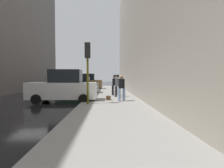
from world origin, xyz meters
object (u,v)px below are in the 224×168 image
parked_dark_green_sedan (78,86)px  fire_hydrant (96,89)px  pedestrian_with_fedora (115,84)px  pedestrian_with_beanie (118,85)px  traffic_light (88,60)px  pedestrian_in_jeans (122,87)px  parked_bronze_suv (86,82)px  parked_white_van (64,87)px  duffel_bag (108,98)px

parked_dark_green_sedan → fire_hydrant: size_ratio=6.01×
pedestrian_with_fedora → pedestrian_with_beanie: 1.34m
traffic_light → pedestrian_in_jeans: (2.10, 1.15, -1.65)m
pedestrian_with_fedora → pedestrian_in_jeans: 3.78m
fire_hydrant → traffic_light: size_ratio=0.20×
traffic_light → fire_hydrant: bearing=90.4°
parked_bronze_suv → pedestrian_with_fedora: 10.14m
parked_dark_green_sedan → pedestrian_in_jeans: bearing=-59.6°
parked_white_van → traffic_light: (1.85, -1.81, 1.73)m
parked_dark_green_sedan → parked_bronze_suv: parked_bronze_suv is taller
parked_dark_green_sedan → pedestrian_in_jeans: (3.96, -6.74, 0.26)m
traffic_light → pedestrian_with_beanie: size_ratio=2.03×
traffic_light → pedestrian_in_jeans: 2.91m
parked_bronze_suv → fire_hydrant: parked_bronze_suv is taller
parked_bronze_suv → fire_hydrant: (1.80, -6.78, -0.54)m
pedestrian_in_jeans → pedestrian_with_fedora: bearing=94.6°
parked_dark_green_sedan → pedestrian_with_fedora: (3.65, -2.97, 0.29)m
pedestrian_in_jeans → duffel_bag: 1.35m
pedestrian_with_fedora → duffel_bag: size_ratio=4.04×
pedestrian_with_beanie → duffel_bag: (-0.75, -1.82, -0.85)m
parked_bronze_suv → pedestrian_in_jeans: parked_bronze_suv is taller
parked_bronze_suv → pedestrian_in_jeans: bearing=-73.3°
pedestrian_in_jeans → pedestrian_with_beanie: size_ratio=0.96×
parked_white_van → parked_dark_green_sedan: size_ratio=1.09×
parked_bronze_suv → pedestrian_with_fedora: bearing=-68.9°
parked_dark_green_sedan → pedestrian_with_beanie: (3.84, -4.30, 0.29)m
parked_white_van → pedestrian_with_fedora: size_ratio=2.60×
fire_hydrant → duffel_bag: bearing=-77.6°
pedestrian_with_beanie → parked_dark_green_sedan: bearing=131.8°
parked_white_van → traffic_light: size_ratio=1.29×
traffic_light → duffel_bag: bearing=55.2°
parked_white_van → fire_hydrant: (1.80, 5.78, -0.54)m
parked_dark_green_sedan → fire_hydrant: (1.80, -0.29, -0.35)m
parked_dark_green_sedan → parked_bronze_suv: bearing=90.0°
pedestrian_with_beanie → duffel_bag: 2.14m
fire_hydrant → pedestrian_in_jeans: 6.82m
pedestrian_with_fedora → duffel_bag: (-0.57, -3.14, -0.85)m
fire_hydrant → duffel_bag: (1.28, -5.82, -0.21)m
pedestrian_with_fedora → pedestrian_with_beanie: same height
parked_white_van → pedestrian_in_jeans: size_ratio=2.71×
fire_hydrant → pedestrian_with_beanie: 4.54m
duffel_bag → traffic_light: bearing=-124.8°
traffic_light → duffel_bag: traffic_light is taller
parked_bronze_suv → duffel_bag: parked_bronze_suv is taller
traffic_light → pedestrian_in_jeans: size_ratio=2.11×
parked_dark_green_sedan → fire_hydrant: 1.86m
pedestrian_with_beanie → parked_bronze_suv: bearing=109.6°
parked_white_van → fire_hydrant: parked_white_van is taller
fire_hydrant → pedestrian_with_fedora: size_ratio=0.40×
traffic_light → pedestrian_with_beanie: traffic_light is taller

